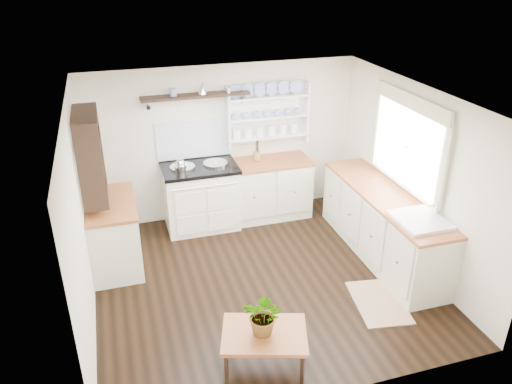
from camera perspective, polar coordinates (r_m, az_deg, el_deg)
floor at (r=6.33m, az=0.64°, el=-9.95°), size 4.00×3.80×0.01m
wall_back at (r=7.43m, az=-3.75°, el=5.66°), size 4.00×0.02×2.30m
wall_right at (r=6.57m, az=17.58°, el=1.69°), size 0.02×3.80×2.30m
wall_left at (r=5.54m, az=-19.47°, el=-3.24°), size 0.02×3.80×2.30m
ceiling at (r=5.33m, az=0.76°, el=10.55°), size 4.00×3.80×0.01m
window at (r=6.51m, az=16.97°, el=5.49°), size 0.08×1.55×1.22m
aga_cooker at (r=7.31m, az=-6.32°, el=-0.45°), size 1.07×0.74×0.99m
back_cabinets at (r=7.57m, az=1.35°, el=0.48°), size 1.27×0.63×0.90m
right_cabinets at (r=6.79m, az=14.24°, el=-3.58°), size 0.62×2.43×0.90m
belfast_sink at (r=6.09m, az=18.08°, el=-4.05°), size 0.55×0.60×0.45m
left_cabinets at (r=6.64m, az=-15.94°, el=-4.50°), size 0.62×1.13×0.90m
plate_rack at (r=7.43m, az=1.17°, el=9.02°), size 1.20×0.22×0.90m
high_shelf at (r=7.01m, az=-6.92°, el=10.81°), size 1.50×0.29×0.16m
left_shelving at (r=6.19m, az=-18.44°, el=4.10°), size 0.28×0.80×1.05m
kettle at (r=6.94m, az=-8.61°, el=2.87°), size 0.17×0.17×0.20m
utensil_crock at (r=7.40m, az=0.08°, el=4.17°), size 0.11×0.11×0.13m
center_table at (r=4.95m, az=0.96°, el=-16.19°), size 0.94×0.79×0.44m
potted_plant at (r=4.78m, az=0.98°, el=-13.90°), size 0.50×0.49×0.42m
floor_rug at (r=6.13m, az=13.82°, el=-12.14°), size 0.67×0.92×0.02m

